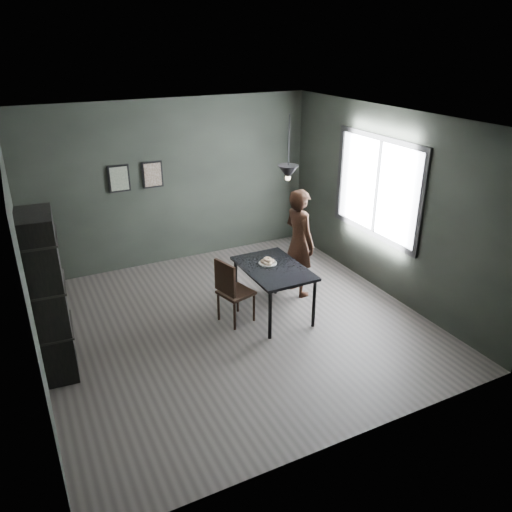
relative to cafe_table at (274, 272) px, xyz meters
name	(u,v)px	position (x,y,z in m)	size (l,w,h in m)	color
ground	(235,323)	(-0.60, 0.00, -0.67)	(5.00, 5.00, 0.00)	#34302D
back_wall	(173,183)	(-0.60, 2.50, 0.73)	(5.00, 0.10, 2.80)	black
ceiling	(231,120)	(-0.60, 0.00, 2.13)	(5.00, 5.00, 0.02)	silver
window_assembly	(377,188)	(1.87, 0.20, 0.93)	(0.04, 1.96, 1.56)	white
cafe_table	(274,272)	(0.00, 0.00, 0.00)	(0.80, 1.20, 0.75)	black
white_plate	(268,264)	(-0.03, 0.13, 0.08)	(0.23, 0.23, 0.01)	silver
donut_pile	(268,261)	(-0.03, 0.13, 0.12)	(0.20, 0.20, 0.09)	beige
woman	(299,243)	(0.67, 0.43, 0.17)	(0.61, 0.40, 1.68)	black
wood_chair	(231,288)	(-0.63, 0.06, -0.13)	(0.51, 0.51, 0.95)	black
shelf_unit	(48,297)	(-2.92, -0.03, 0.33)	(0.38, 0.67, 2.00)	black
pendant_lamp	(288,172)	(0.25, 0.10, 1.38)	(0.28, 0.28, 0.86)	black
framed_print_left	(119,179)	(-1.50, 2.47, 0.93)	(0.34, 0.04, 0.44)	black
framed_print_right	(153,175)	(-0.95, 2.47, 0.93)	(0.34, 0.04, 0.44)	black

